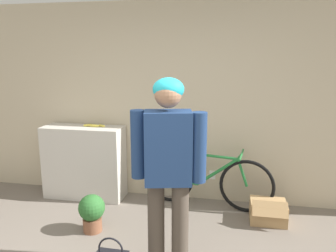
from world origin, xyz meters
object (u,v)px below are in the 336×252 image
at_px(person, 168,161).
at_px(banana, 94,125).
at_px(cardboard_box, 268,211).
at_px(bicycle, 206,180).
at_px(potted_plant, 92,211).

height_order(person, banana, person).
height_order(person, cardboard_box, person).
bearing_deg(bicycle, person, -93.08).
distance_m(bicycle, cardboard_box, 0.83).
distance_m(banana, cardboard_box, 2.44).
height_order(banana, potted_plant, banana).
distance_m(cardboard_box, potted_plant, 2.03).
bearing_deg(banana, bicycle, -1.42).
bearing_deg(cardboard_box, bicycle, 160.85).
xyz_separation_m(banana, cardboard_box, (2.26, -0.30, -0.88)).
bearing_deg(banana, cardboard_box, -7.52).
xyz_separation_m(bicycle, potted_plant, (-1.18, -0.86, -0.13)).
height_order(cardboard_box, potted_plant, potted_plant).
xyz_separation_m(cardboard_box, potted_plant, (-1.94, -0.60, 0.11)).
xyz_separation_m(person, cardboard_box, (0.99, 1.08, -0.91)).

